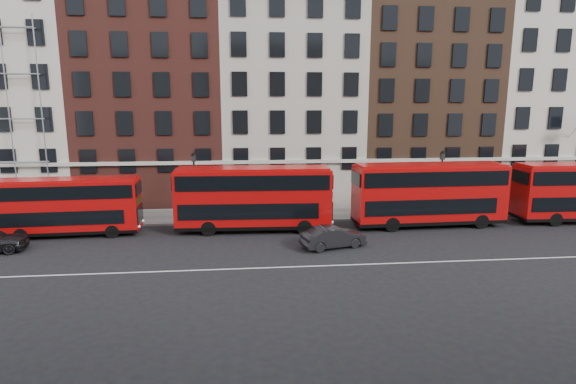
{
  "coord_description": "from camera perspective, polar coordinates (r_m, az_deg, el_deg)",
  "views": [
    {
      "loc": [
        -4.58,
        -26.14,
        9.04
      ],
      "look_at": [
        -1.48,
        5.0,
        3.0
      ],
      "focal_mm": 28.0,
      "sensor_mm": 36.0,
      "label": 1
    }
  ],
  "objects": [
    {
      "name": "bus_b",
      "position": [
        32.62,
        -4.46,
        -0.64
      ],
      "size": [
        11.29,
        3.15,
        4.7
      ],
      "rotation": [
        0.0,
        0.0,
        -0.04
      ],
      "color": "#B40909",
      "rests_on": "ground"
    },
    {
      "name": "lamp_post_left",
      "position": [
        36.13,
        -11.78,
        1.2
      ],
      "size": [
        0.44,
        0.44,
        5.33
      ],
      "color": "black",
      "rests_on": "pavement"
    },
    {
      "name": "kerb",
      "position": [
        35.59,
        1.89,
        -3.66
      ],
      "size": [
        80.0,
        0.3,
        0.16
      ],
      "primitive_type": "cube",
      "color": "gray",
      "rests_on": "ground"
    },
    {
      "name": "bus_c",
      "position": [
        35.41,
        17.41,
        -0.11
      ],
      "size": [
        11.48,
        3.08,
        4.79
      ],
      "rotation": [
        0.0,
        0.0,
        0.03
      ],
      "color": "#B40909",
      "rests_on": "ground"
    },
    {
      "name": "iron_railings",
      "position": [
        40.0,
        1.01,
        -1.19
      ],
      "size": [
        6.6,
        0.06,
        1.0
      ],
      "primitive_type": null,
      "color": "black",
      "rests_on": "pavement"
    },
    {
      "name": "bus_a",
      "position": [
        34.93,
        -26.28,
        -1.53
      ],
      "size": [
        9.83,
        2.79,
        4.09
      ],
      "rotation": [
        0.0,
        0.0,
        0.04
      ],
      "color": "#B40909",
      "rests_on": "ground"
    },
    {
      "name": "lamp_post_right",
      "position": [
        38.9,
        18.85,
        1.52
      ],
      "size": [
        0.44,
        0.44,
        5.33
      ],
      "color": "black",
      "rests_on": "pavement"
    },
    {
      "name": "road_centre_line",
      "position": [
        26.18,
        4.81,
        -9.3
      ],
      "size": [
        70.0,
        0.12,
        0.01
      ],
      "primitive_type": "cube",
      "color": "white",
      "rests_on": "ground"
    },
    {
      "name": "car_front",
      "position": [
        29.24,
        5.79,
        -5.7
      ],
      "size": [
        4.5,
        2.59,
        1.4
      ],
      "primitive_type": "imported",
      "rotation": [
        0.0,
        0.0,
        1.85
      ],
      "color": "black",
      "rests_on": "ground"
    },
    {
      "name": "building_terrace",
      "position": [
        44.24,
        -0.15,
        12.48
      ],
      "size": [
        64.0,
        11.95,
        22.0
      ],
      "color": "beige",
      "rests_on": "ground"
    },
    {
      "name": "ground",
      "position": [
        28.04,
        4.06,
        -7.91
      ],
      "size": [
        120.0,
        120.0,
        0.0
      ],
      "primitive_type": "plane",
      "color": "black",
      "rests_on": "ground"
    },
    {
      "name": "pavement",
      "position": [
        38.0,
        1.4,
        -2.73
      ],
      "size": [
        80.0,
        5.0,
        0.15
      ],
      "primitive_type": "cube",
      "color": "gray",
      "rests_on": "ground"
    }
  ]
}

